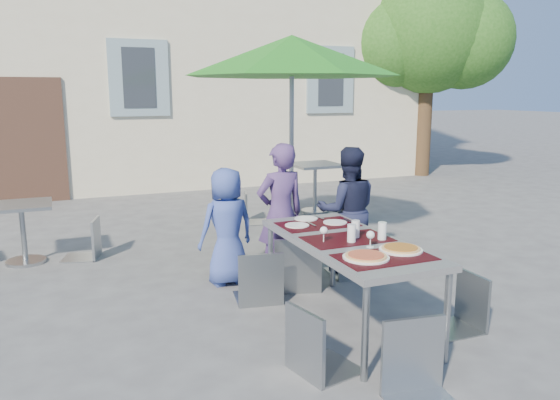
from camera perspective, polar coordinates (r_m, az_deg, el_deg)
name	(u,v)px	position (r m, az deg, el deg)	size (l,w,h in m)	color
ground	(316,378)	(3.98, 3.80, -18.07)	(90.00, 90.00, 0.00)	#49494B
tree	(429,34)	(13.44, 15.30, 16.41)	(3.60, 3.00, 4.70)	#432F1C
dining_table	(347,245)	(4.56, 7.03, -4.74)	(0.80, 1.85, 0.76)	#424247
pizza_near_left	(366,256)	(4.04, 8.97, -5.84)	(0.34, 0.34, 0.03)	white
pizza_near_right	(401,249)	(4.28, 12.52, -4.99)	(0.33, 0.33, 0.03)	white
glassware	(360,232)	(4.49, 8.34, -3.30)	(0.54, 0.35, 0.15)	silver
place_settings	(313,222)	(5.07, 3.49, -2.30)	(0.63, 0.46, 0.01)	white
child_0	(227,226)	(5.57, -5.56, -2.76)	(0.59, 0.38, 1.21)	#384C9C
child_1	(281,214)	(5.57, 0.05, -1.44)	(0.53, 0.35, 1.45)	#493267
child_2	(347,211)	(5.92, 7.07, -1.11)	(0.67, 0.39, 1.38)	#181B35
chair_0	(259,245)	(5.04, -2.21, -4.75)	(0.49, 0.49, 0.95)	gray
chair_1	(297,230)	(5.35, 1.79, -3.12)	(0.58, 0.59, 1.05)	gray
chair_2	(356,222)	(5.78, 7.91, -2.29)	(0.50, 0.51, 1.02)	gray
chair_3	(316,300)	(3.80, 3.82, -10.35)	(0.50, 0.50, 0.94)	gray
chair_4	(466,270)	(4.77, 18.82, -6.91)	(0.40, 0.39, 0.88)	gray
chair_5	(423,315)	(3.57, 14.74, -11.57)	(0.50, 0.50, 0.99)	#91969C
patio_umbrella	(292,58)	(6.57, 1.24, 14.63)	(2.55, 2.55, 2.59)	#A5A8AD
cafe_table_0	(22,224)	(6.89, -25.32, -2.29)	(0.65, 0.65, 0.70)	#A5A8AD
bg_chair_r_0	(86,215)	(6.81, -19.58, -1.47)	(0.50, 0.49, 0.90)	#91969C
cafe_table_1	(315,178)	(8.89, 3.68, 2.34)	(0.75, 0.75, 0.81)	#A5A8AD
bg_chair_l_1	(252,188)	(8.16, -2.94, 1.22)	(0.50, 0.50, 0.91)	gray
bg_chair_r_1	(351,185)	(8.67, 7.38, 1.60)	(0.50, 0.50, 0.88)	gray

